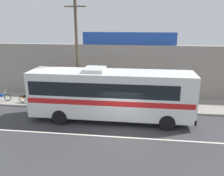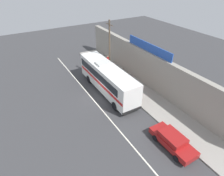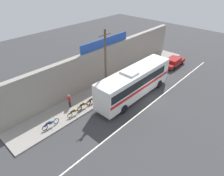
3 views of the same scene
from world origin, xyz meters
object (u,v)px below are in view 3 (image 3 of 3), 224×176
utility_pole (106,66)px  parked_car (174,62)px  intercity_bus (134,82)px  motorcycle_black (93,100)px  pedestrian_far_left (69,100)px  motorcycle_blue (84,105)px  motorcycle_purple (50,124)px  motorcycle_green (75,112)px

utility_pole → parked_car: bearing=-5.6°
intercity_bus → motorcycle_black: 5.32m
intercity_bus → pedestrian_far_left: (-6.71, 3.84, -0.99)m
motorcycle_blue → motorcycle_black: size_ratio=1.02×
motorcycle_purple → pedestrian_far_left: bearing=20.9°
utility_pole → motorcycle_green: size_ratio=4.36×
intercity_bus → utility_pole: (-2.78, 1.97, 2.38)m
motorcycle_green → motorcycle_black: bearing=4.0°
motorcycle_green → motorcycle_blue: bearing=7.2°
motorcycle_black → utility_pole: bearing=-18.1°
motorcycle_purple → pedestrian_far_left: size_ratio=1.18×
motorcycle_blue → motorcycle_green: bearing=-172.8°
utility_pole → motorcycle_green: 5.91m
motorcycle_blue → utility_pole: bearing=-10.1°
utility_pole → motorcycle_green: bearing=175.5°
motorcycle_blue → pedestrian_far_left: 1.71m
intercity_bus → parked_car: bearing=3.1°
parked_car → motorcycle_purple: (-21.17, 1.98, -0.17)m
parked_car → utility_pole: size_ratio=0.55×
utility_pole → motorcycle_black: size_ratio=4.49×
motorcycle_blue → motorcycle_black: (1.33, 0.01, 0.00)m
intercity_bus → pedestrian_far_left: bearing=150.2°
motorcycle_black → pedestrian_far_left: size_ratio=1.15×
utility_pole → pedestrian_far_left: (-3.93, 1.87, -3.37)m
intercity_bus → motorcycle_purple: (-10.01, 2.58, -1.50)m
utility_pole → motorcycle_blue: bearing=169.9°
parked_car → motorcycle_purple: size_ratio=2.40×
motorcycle_purple → utility_pole: bearing=-4.8°
parked_car → pedestrian_far_left: pedestrian_far_left is taller
motorcycle_green → pedestrian_far_left: pedestrian_far_left is taller
utility_pole → motorcycle_black: bearing=161.9°
motorcycle_purple → motorcycle_green: 2.79m
motorcycle_black → pedestrian_far_left: 2.67m
motorcycle_black → intercity_bus: bearing=-29.5°
intercity_bus → motorcycle_purple: bearing=165.6°
motorcycle_purple → parked_car: bearing=-5.3°
parked_car → motorcycle_black: bearing=173.0°
parked_car → pedestrian_far_left: bearing=169.7°
parked_car → utility_pole: utility_pole is taller
intercity_bus → motorcycle_purple: intercity_bus is taller
intercity_bus → parked_car: intercity_bus is taller
intercity_bus → parked_car: 11.25m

